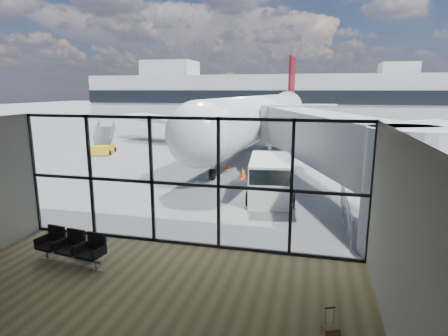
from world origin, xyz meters
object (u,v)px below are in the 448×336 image
at_px(service_van, 271,178).
at_px(mobile_stairs, 104,147).
at_px(airliner, 265,116).
at_px(seating_row, 73,245).
at_px(backpack, 90,252).
at_px(belt_loader, 227,143).

xyz_separation_m(service_van, mobile_stairs, (-15.41, 10.02, -0.51)).
bearing_deg(airliner, mobile_stairs, -145.56).
bearing_deg(seating_row, airliner, 93.35).
bearing_deg(seating_row, service_van, 68.16).
bearing_deg(mobile_stairs, seating_row, -77.88).
distance_m(backpack, airliner, 25.80).
distance_m(belt_loader, mobile_stairs, 10.68).
height_order(airliner, mobile_stairs, airliner).
distance_m(seating_row, belt_loader, 22.87).
height_order(seating_row, backpack, seating_row).
xyz_separation_m(seating_row, backpack, (0.32, 0.38, -0.37)).
bearing_deg(airliner, seating_row, -90.67).
height_order(service_van, belt_loader, service_van).
bearing_deg(airliner, service_van, -76.47).
xyz_separation_m(seating_row, mobile_stairs, (-10.27, 18.69, -0.07)).
bearing_deg(backpack, airliner, 62.75).
bearing_deg(service_van, seating_row, -127.23).
xyz_separation_m(seating_row, airliner, (2.49, 25.95, 2.34)).
distance_m(seating_row, service_van, 10.09).
relative_size(belt_loader, mobile_stairs, 1.33).
relative_size(airliner, service_van, 7.73).
bearing_deg(backpack, mobile_stairs, 97.65).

